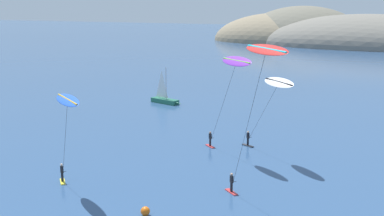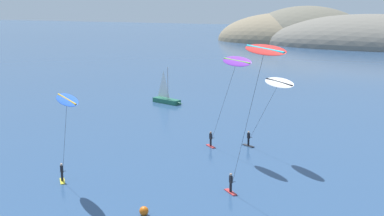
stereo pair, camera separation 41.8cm
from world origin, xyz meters
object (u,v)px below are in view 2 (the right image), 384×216
at_px(kitesurfer_blue, 66,108).
at_px(marker_buoy, 144,211).
at_px(kitesurfer_purple, 234,70).
at_px(sailboat_near, 168,99).
at_px(kitesurfer_white, 276,88).
at_px(kitesurfer_red, 261,63).

relative_size(kitesurfer_blue, marker_buoy, 11.80).
relative_size(kitesurfer_purple, marker_buoy, 14.91).
relative_size(sailboat_near, kitesurfer_purple, 0.57).
height_order(kitesurfer_white, kitesurfer_red, kitesurfer_red).
bearing_deg(kitesurfer_purple, kitesurfer_blue, -124.67).
xyz_separation_m(kitesurfer_blue, marker_buoy, (7.89, -1.61, -6.87)).
xyz_separation_m(kitesurfer_purple, kitesurfer_red, (6.06, -12.15, 2.32)).
xyz_separation_m(sailboat_near, kitesurfer_white, (21.99, -20.45, 6.70)).
distance_m(kitesurfer_purple, kitesurfer_blue, 16.89).
bearing_deg(marker_buoy, kitesurfer_red, 22.95).
bearing_deg(kitesurfer_purple, marker_buoy, -96.14).
relative_size(kitesurfer_white, kitesurfer_red, 0.66).
distance_m(sailboat_near, kitesurfer_purple, 29.29).
bearing_deg(kitesurfer_red, kitesurfer_blue, -173.94).
relative_size(kitesurfer_purple, kitesurfer_blue, 1.26).
height_order(sailboat_near, marker_buoy, sailboat_near).
xyz_separation_m(kitesurfer_red, kitesurfer_blue, (-15.61, -1.66, -4.19)).
relative_size(kitesurfer_red, marker_buoy, 18.25).
distance_m(sailboat_near, marker_buoy, 40.36).
bearing_deg(kitesurfer_blue, kitesurfer_purple, 55.33).
xyz_separation_m(kitesurfer_red, marker_buoy, (-7.72, -3.27, -11.06)).
height_order(kitesurfer_white, kitesurfer_purple, kitesurfer_purple).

